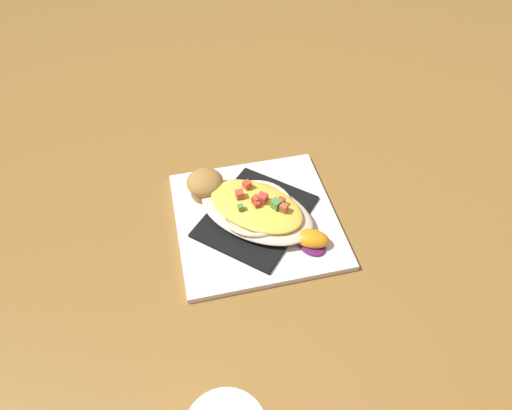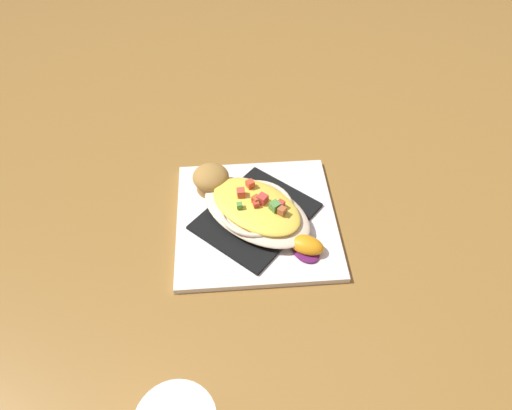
% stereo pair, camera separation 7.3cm
% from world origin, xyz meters
% --- Properties ---
extents(ground_plane, '(2.60, 2.60, 0.00)m').
position_xyz_m(ground_plane, '(0.00, 0.00, 0.00)').
color(ground_plane, olive).
extents(square_plate, '(0.28, 0.28, 0.01)m').
position_xyz_m(square_plate, '(0.00, 0.00, 0.01)').
color(square_plate, white).
rests_on(square_plate, ground_plane).
extents(folded_napkin, '(0.23, 0.23, 0.01)m').
position_xyz_m(folded_napkin, '(0.00, 0.00, 0.01)').
color(folded_napkin, black).
rests_on(folded_napkin, square_plate).
extents(gratin_dish, '(0.22, 0.23, 0.05)m').
position_xyz_m(gratin_dish, '(-0.00, -0.00, 0.03)').
color(gratin_dish, beige).
rests_on(gratin_dish, folded_napkin).
extents(muffin, '(0.06, 0.06, 0.04)m').
position_xyz_m(muffin, '(0.07, 0.08, 0.03)').
color(muffin, '#A37639').
rests_on(muffin, square_plate).
extents(orange_garnish, '(0.06, 0.06, 0.02)m').
position_xyz_m(orange_garnish, '(-0.07, -0.08, 0.02)').
color(orange_garnish, '#5C1A54').
rests_on(orange_garnish, square_plate).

